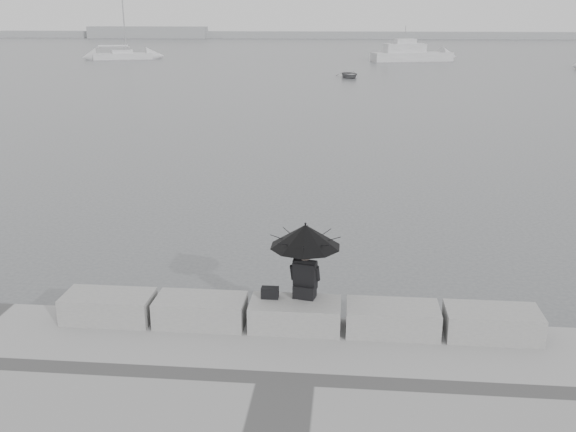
# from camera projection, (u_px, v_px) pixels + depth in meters

# --- Properties ---
(ground) EXTENTS (360.00, 360.00, 0.00)m
(ground) POSITION_uv_depth(u_px,v_px,m) (297.00, 341.00, 11.97)
(ground) COLOR #484B4D
(ground) RESTS_ON ground
(stone_block_far_left) EXTENTS (1.60, 0.80, 0.50)m
(stone_block_far_left) POSITION_uv_depth(u_px,v_px,m) (109.00, 307.00, 11.63)
(stone_block_far_left) COLOR gray
(stone_block_far_left) RESTS_ON promenade
(stone_block_left) EXTENTS (1.60, 0.80, 0.50)m
(stone_block_left) POSITION_uv_depth(u_px,v_px,m) (201.00, 311.00, 11.47)
(stone_block_left) COLOR gray
(stone_block_left) RESTS_ON promenade
(stone_block_centre) EXTENTS (1.60, 0.80, 0.50)m
(stone_block_centre) POSITION_uv_depth(u_px,v_px,m) (295.00, 315.00, 11.32)
(stone_block_centre) COLOR gray
(stone_block_centre) RESTS_ON promenade
(stone_block_right) EXTENTS (1.60, 0.80, 0.50)m
(stone_block_right) POSITION_uv_depth(u_px,v_px,m) (392.00, 319.00, 11.17)
(stone_block_right) COLOR gray
(stone_block_right) RESTS_ON promenade
(stone_block_far_right) EXTENTS (1.60, 0.80, 0.50)m
(stone_block_far_right) POSITION_uv_depth(u_px,v_px,m) (492.00, 323.00, 11.01)
(stone_block_far_right) COLOR gray
(stone_block_far_right) RESTS_ON promenade
(seated_person) EXTENTS (1.26, 1.26, 1.39)m
(seated_person) POSITION_uv_depth(u_px,v_px,m) (305.00, 243.00, 11.17)
(seated_person) COLOR black
(seated_person) RESTS_ON stone_block_centre
(bag) EXTENTS (0.31, 0.18, 0.20)m
(bag) POSITION_uv_depth(u_px,v_px,m) (270.00, 293.00, 11.39)
(bag) COLOR black
(bag) RESTS_ON stone_block_centre
(distant_landmass) EXTENTS (180.00, 8.00, 2.80)m
(distant_landmass) POSITION_uv_depth(u_px,v_px,m) (315.00, 35.00, 159.11)
(distant_landmass) COLOR gray
(distant_landmass) RESTS_ON ground
(sailboat_left) EXTENTS (7.99, 5.12, 12.90)m
(sailboat_left) POSITION_uv_depth(u_px,v_px,m) (123.00, 55.00, 85.75)
(sailboat_left) COLOR silver
(sailboat_left) RESTS_ON ground
(motor_cruiser) EXTENTS (10.61, 5.48, 4.50)m
(motor_cruiser) POSITION_uv_depth(u_px,v_px,m) (412.00, 54.00, 82.26)
(motor_cruiser) COLOR silver
(motor_cruiser) RESTS_ON ground
(dinghy) EXTENTS (3.54, 2.11, 0.56)m
(dinghy) POSITION_uv_depth(u_px,v_px,m) (349.00, 75.00, 61.08)
(dinghy) COLOR gray
(dinghy) RESTS_ON ground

